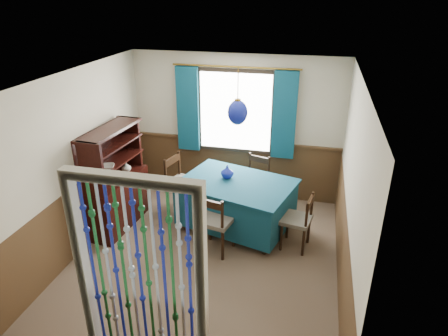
% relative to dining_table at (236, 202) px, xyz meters
% --- Properties ---
extents(floor, '(4.00, 4.00, 0.00)m').
position_rel_dining_table_xyz_m(floor, '(-0.25, -0.85, -0.46)').
color(floor, brown).
rests_on(floor, ground).
extents(ceiling, '(4.00, 4.00, 0.00)m').
position_rel_dining_table_xyz_m(ceiling, '(-0.25, -0.85, 2.04)').
color(ceiling, silver).
rests_on(ceiling, ground).
extents(wall_back, '(3.60, 0.00, 3.60)m').
position_rel_dining_table_xyz_m(wall_back, '(-0.25, 1.15, 0.79)').
color(wall_back, beige).
rests_on(wall_back, ground).
extents(wall_front, '(3.60, 0.00, 3.60)m').
position_rel_dining_table_xyz_m(wall_front, '(-0.25, -2.85, 0.79)').
color(wall_front, beige).
rests_on(wall_front, ground).
extents(wall_left, '(0.00, 4.00, 4.00)m').
position_rel_dining_table_xyz_m(wall_left, '(-2.05, -0.85, 0.79)').
color(wall_left, beige).
rests_on(wall_left, ground).
extents(wall_right, '(0.00, 4.00, 4.00)m').
position_rel_dining_table_xyz_m(wall_right, '(1.55, -0.85, 0.79)').
color(wall_right, beige).
rests_on(wall_right, ground).
extents(wainscot_back, '(3.60, 0.00, 3.60)m').
position_rel_dining_table_xyz_m(wainscot_back, '(-0.25, 1.13, 0.04)').
color(wainscot_back, '#48301B').
rests_on(wainscot_back, ground).
extents(wainscot_left, '(0.00, 4.00, 4.00)m').
position_rel_dining_table_xyz_m(wainscot_left, '(-2.04, -0.85, 0.04)').
color(wainscot_left, '#48301B').
rests_on(wainscot_left, ground).
extents(wainscot_right, '(0.00, 4.00, 4.00)m').
position_rel_dining_table_xyz_m(wainscot_right, '(1.53, -0.85, 0.04)').
color(wainscot_right, '#48301B').
rests_on(wainscot_right, ground).
extents(window, '(1.32, 0.12, 1.42)m').
position_rel_dining_table_xyz_m(window, '(-0.25, 1.10, 1.09)').
color(window, black).
rests_on(window, wall_back).
extents(doorway, '(1.16, 0.12, 2.18)m').
position_rel_dining_table_xyz_m(doorway, '(-0.25, -2.79, 0.59)').
color(doorway, silver).
rests_on(doorway, ground).
extents(dining_table, '(1.89, 1.53, 0.79)m').
position_rel_dining_table_xyz_m(dining_table, '(0.00, 0.00, 0.00)').
color(dining_table, '#0F3D51').
rests_on(dining_table, floor).
extents(chair_near, '(0.54, 0.53, 0.93)m').
position_rel_dining_table_xyz_m(chair_near, '(-0.16, -0.66, 0.03)').
color(chair_near, black).
rests_on(chair_near, floor).
extents(chair_far, '(0.55, 0.53, 0.89)m').
position_rel_dining_table_xyz_m(chair_far, '(0.16, 0.76, 0.02)').
color(chair_far, black).
rests_on(chair_far, floor).
extents(chair_left, '(0.56, 0.58, 0.97)m').
position_rel_dining_table_xyz_m(chair_left, '(-0.98, 0.31, 0.06)').
color(chair_left, black).
rests_on(chair_left, floor).
extents(chair_right, '(0.46, 0.48, 0.84)m').
position_rel_dining_table_xyz_m(chair_right, '(0.96, -0.30, -0.01)').
color(chair_right, black).
rests_on(chair_right, floor).
extents(sideboard, '(0.53, 1.26, 1.60)m').
position_rel_dining_table_xyz_m(sideboard, '(-1.82, -0.32, 0.11)').
color(sideboard, black).
rests_on(sideboard, floor).
extents(pendant_lamp, '(0.28, 0.28, 0.80)m').
position_rel_dining_table_xyz_m(pendant_lamp, '(-0.00, -0.00, 1.42)').
color(pendant_lamp, olive).
rests_on(pendant_lamp, ceiling).
extents(vase_table, '(0.23, 0.23, 0.19)m').
position_rel_dining_table_xyz_m(vase_table, '(-0.17, 0.12, 0.43)').
color(vase_table, navy).
rests_on(vase_table, dining_table).
extents(bowl_shelf, '(0.29, 0.29, 0.06)m').
position_rel_dining_table_xyz_m(bowl_shelf, '(-1.76, -0.59, 0.67)').
color(bowl_shelf, beige).
rests_on(bowl_shelf, sideboard).
extents(vase_sideboard, '(0.20, 0.20, 0.17)m').
position_rel_dining_table_xyz_m(vase_sideboard, '(-1.76, -0.04, 0.43)').
color(vase_sideboard, beige).
rests_on(vase_sideboard, sideboard).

